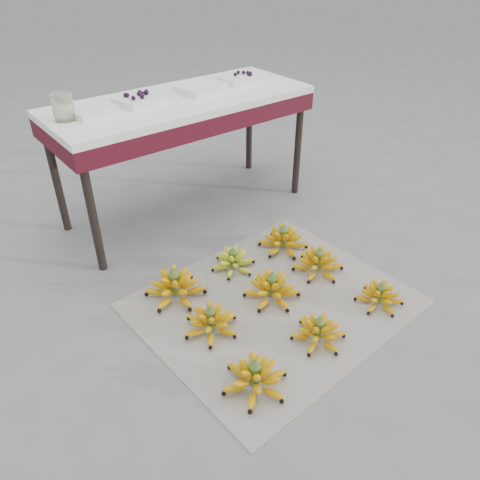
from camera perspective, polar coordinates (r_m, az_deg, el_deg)
ground at (r=2.42m, az=5.44°, el=-6.69°), size 60.00×60.00×0.00m
newspaper_mat at (r=2.36m, az=4.11°, el=-7.70°), size 1.30×1.11×0.01m
bunch_front_left at (r=1.95m, az=1.82°, el=-16.42°), size 0.34×0.34×0.17m
bunch_front_center at (r=2.16m, az=9.55°, el=-10.99°), size 0.31×0.31×0.15m
bunch_front_right at (r=2.41m, az=16.64°, el=-6.60°), size 0.24×0.24×0.14m
bunch_mid_left at (r=2.18m, az=-3.58°, el=-9.93°), size 0.34×0.34×0.16m
bunch_mid_center at (r=2.35m, az=3.89°, el=-5.98°), size 0.28×0.28×0.17m
bunch_mid_right at (r=2.55m, az=9.50°, el=-2.81°), size 0.33×0.33×0.16m
bunch_back_left at (r=2.37m, az=-7.90°, el=-5.67°), size 0.31×0.31×0.18m
bunch_back_center at (r=2.54m, az=-0.83°, el=-2.59°), size 0.31×0.31×0.15m
bunch_back_right at (r=2.71m, az=5.28°, el=-0.04°), size 0.31×0.31×0.17m
vendor_table at (r=2.88m, az=-7.10°, el=15.26°), size 1.56×0.62×0.75m
tray_far_left at (r=2.65m, az=-17.53°, el=14.76°), size 0.25×0.20×0.04m
tray_left at (r=2.77m, az=-12.09°, el=16.42°), size 0.29×0.24×0.07m
tray_right at (r=2.93m, az=-4.81°, el=17.96°), size 0.30×0.24×0.04m
tray_far_right at (r=3.13m, az=0.04°, el=19.06°), size 0.24×0.18×0.06m
glass_jar at (r=2.60m, az=-20.76°, el=14.93°), size 0.11×0.11×0.13m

